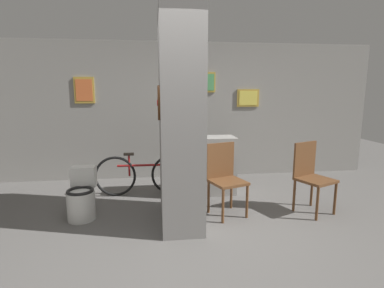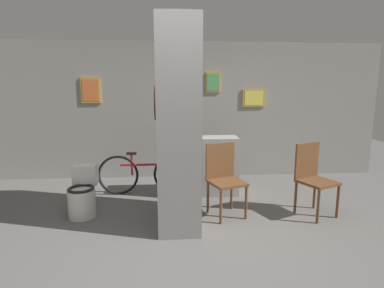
{
  "view_description": "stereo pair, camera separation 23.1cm",
  "coord_description": "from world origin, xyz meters",
  "px_view_note": "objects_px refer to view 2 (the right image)",
  "views": [
    {
      "loc": [
        -0.33,
        -3.18,
        1.69
      ],
      "look_at": [
        0.18,
        0.94,
        0.95
      ],
      "focal_mm": 28.0,
      "sensor_mm": 36.0,
      "label": 1
    },
    {
      "loc": [
        -0.1,
        -3.2,
        1.69
      ],
      "look_at": [
        0.18,
        0.94,
        0.95
      ],
      "focal_mm": 28.0,
      "sensor_mm": 36.0,
      "label": 2
    }
  ],
  "objects_px": {
    "toilet": "(83,195)",
    "bicycle": "(146,174)",
    "chair_by_doorway": "(313,176)",
    "bottle_tall": "(188,130)",
    "chair_near_pillar": "(224,176)"
  },
  "relations": [
    {
      "from": "toilet",
      "to": "bottle_tall",
      "type": "distance_m",
      "value": 1.87
    },
    {
      "from": "chair_by_doorway",
      "to": "bicycle",
      "type": "xyz_separation_m",
      "value": [
        -2.35,
        0.96,
        -0.2
      ]
    },
    {
      "from": "chair_near_pillar",
      "to": "chair_by_doorway",
      "type": "distance_m",
      "value": 1.22
    },
    {
      "from": "bicycle",
      "to": "chair_by_doorway",
      "type": "bearing_deg",
      "value": -22.16
    },
    {
      "from": "toilet",
      "to": "chair_near_pillar",
      "type": "height_order",
      "value": "chair_near_pillar"
    },
    {
      "from": "toilet",
      "to": "bicycle",
      "type": "height_order",
      "value": "bicycle"
    },
    {
      "from": "chair_near_pillar",
      "to": "toilet",
      "type": "bearing_deg",
      "value": 158.52
    },
    {
      "from": "toilet",
      "to": "chair_near_pillar",
      "type": "relative_size",
      "value": 0.68
    },
    {
      "from": "bicycle",
      "to": "bottle_tall",
      "type": "relative_size",
      "value": 4.83
    },
    {
      "from": "bicycle",
      "to": "bottle_tall",
      "type": "height_order",
      "value": "bottle_tall"
    },
    {
      "from": "bottle_tall",
      "to": "toilet",
      "type": "bearing_deg",
      "value": -150.46
    },
    {
      "from": "toilet",
      "to": "chair_by_doorway",
      "type": "relative_size",
      "value": 0.68
    },
    {
      "from": "bottle_tall",
      "to": "chair_by_doorway",
      "type": "bearing_deg",
      "value": -30.76
    },
    {
      "from": "chair_near_pillar",
      "to": "bicycle",
      "type": "distance_m",
      "value": 1.45
    },
    {
      "from": "chair_near_pillar",
      "to": "chair_by_doorway",
      "type": "xyz_separation_m",
      "value": [
        1.22,
        -0.07,
        0.0
      ]
    }
  ]
}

